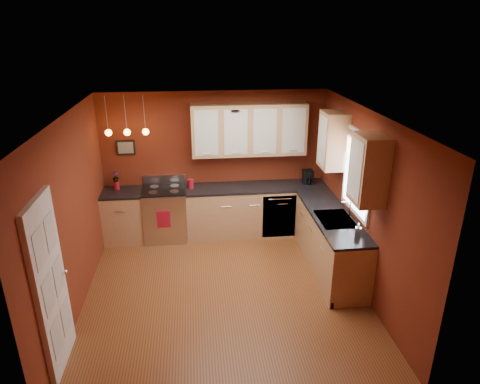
{
  "coord_description": "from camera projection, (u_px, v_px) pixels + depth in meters",
  "views": [
    {
      "loc": [
        -0.37,
        -5.31,
        3.69
      ],
      "look_at": [
        0.34,
        1.0,
        1.16
      ],
      "focal_mm": 32.0,
      "sensor_mm": 36.0,
      "label": 1
    }
  ],
  "objects": [
    {
      "name": "window",
      "position": [
        358.0,
        171.0,
        6.16
      ],
      "size": [
        0.06,
        1.02,
        1.22
      ],
      "color": "white",
      "rests_on": "wall_right"
    },
    {
      "name": "dishwasher_front",
      "position": [
        279.0,
        216.0,
        7.65
      ],
      "size": [
        0.6,
        0.02,
        0.8
      ],
      "primitive_type": "cube",
      "color": "silver",
      "rests_on": "base_cabinets_back_right"
    },
    {
      "name": "soap_pump",
      "position": [
        358.0,
        229.0,
        5.89
      ],
      "size": [
        0.11,
        0.11,
        0.18
      ],
      "primitive_type": "imported",
      "rotation": [
        0.0,
        0.0,
        -0.38
      ],
      "color": "white",
      "rests_on": "counter_right"
    },
    {
      "name": "wall_back",
      "position": [
        215.0,
        163.0,
        7.76
      ],
      "size": [
        4.0,
        0.02,
        2.6
      ],
      "primitive_type": "cube",
      "color": "maroon",
      "rests_on": "floor"
    },
    {
      "name": "upper_cabinets_right",
      "position": [
        349.0,
        153.0,
        6.07
      ],
      "size": [
        0.35,
        1.95,
        0.9
      ],
      "primitive_type": "cube",
      "color": "tan",
      "rests_on": "wall_right"
    },
    {
      "name": "wall_right",
      "position": [
        365.0,
        204.0,
        6.03
      ],
      "size": [
        0.02,
        4.2,
        2.6
      ],
      "primitive_type": "cube",
      "color": "maroon",
      "rests_on": "floor"
    },
    {
      "name": "pendant_lights",
      "position": [
        127.0,
        132.0,
        7.03
      ],
      "size": [
        0.71,
        0.11,
        0.66
      ],
      "color": "gray",
      "rests_on": "ceiling"
    },
    {
      "name": "base_cabinets_right",
      "position": [
        330.0,
        243.0,
        6.73
      ],
      "size": [
        0.6,
        2.1,
        0.9
      ],
      "primitive_type": "cube",
      "color": "tan",
      "rests_on": "floor"
    },
    {
      "name": "wall_left",
      "position": [
        72.0,
        217.0,
        5.62
      ],
      "size": [
        0.02,
        4.2,
        2.6
      ],
      "primitive_type": "cube",
      "color": "maroon",
      "rests_on": "floor"
    },
    {
      "name": "sink",
      "position": [
        335.0,
        220.0,
        6.42
      ],
      "size": [
        0.5,
        0.7,
        0.33
      ],
      "color": "gray",
      "rests_on": "counter_right"
    },
    {
      "name": "coffee_maker",
      "position": [
        308.0,
        177.0,
        7.77
      ],
      "size": [
        0.19,
        0.19,
        0.26
      ],
      "rotation": [
        0.0,
        0.0,
        0.07
      ],
      "color": "black",
      "rests_on": "counter_back_right"
    },
    {
      "name": "counter_back_right",
      "position": [
        257.0,
        187.0,
        7.7
      ],
      "size": [
        2.54,
        0.62,
        0.04
      ],
      "primitive_type": "cube",
      "color": "black",
      "rests_on": "base_cabinets_back_right"
    },
    {
      "name": "red_vase",
      "position": [
        117.0,
        185.0,
        7.51
      ],
      "size": [
        0.1,
        0.1,
        0.15
      ],
      "primitive_type": "cylinder",
      "color": "maroon",
      "rests_on": "counter_back_left"
    },
    {
      "name": "floor",
      "position": [
        225.0,
        291.0,
        6.31
      ],
      "size": [
        4.2,
        4.2,
        0.0
      ],
      "primitive_type": "plane",
      "color": "brown",
      "rests_on": "ground"
    },
    {
      "name": "door_left_wall",
      "position": [
        51.0,
        287.0,
        4.62
      ],
      "size": [
        0.12,
        0.82,
        2.05
      ],
      "color": "white",
      "rests_on": "floor"
    },
    {
      "name": "dish_towel",
      "position": [
        163.0,
        219.0,
        7.37
      ],
      "size": [
        0.23,
        0.02,
        0.31
      ],
      "primitive_type": "cube",
      "color": "maroon",
      "rests_on": "gas_range"
    },
    {
      "name": "wall_front",
      "position": [
        241.0,
        304.0,
        3.89
      ],
      "size": [
        4.0,
        0.02,
        2.6
      ],
      "primitive_type": "cube",
      "color": "maroon",
      "rests_on": "floor"
    },
    {
      "name": "base_cabinets_back_right",
      "position": [
        256.0,
        211.0,
        7.88
      ],
      "size": [
        2.54,
        0.6,
        0.9
      ],
      "primitive_type": "cube",
      "color": "tan",
      "rests_on": "floor"
    },
    {
      "name": "gas_range",
      "position": [
        166.0,
        213.0,
        7.7
      ],
      "size": [
        0.76,
        0.64,
        1.11
      ],
      "color": "silver",
      "rests_on": "floor"
    },
    {
      "name": "red_canister",
      "position": [
        191.0,
        184.0,
        7.56
      ],
      "size": [
        0.11,
        0.11,
        0.17
      ],
      "color": "maroon",
      "rests_on": "counter_back_right"
    },
    {
      "name": "counter_right",
      "position": [
        332.0,
        216.0,
        6.56
      ],
      "size": [
        0.62,
        2.1,
        0.04
      ],
      "primitive_type": "cube",
      "color": "black",
      "rests_on": "base_cabinets_right"
    },
    {
      "name": "flowers",
      "position": [
        116.0,
        177.0,
        7.45
      ],
      "size": [
        0.11,
        0.11,
        0.2
      ],
      "primitive_type": "imported",
      "rotation": [
        0.0,
        0.0,
        -0.04
      ],
      "color": "maroon",
      "rests_on": "red_vase"
    },
    {
      "name": "base_cabinets_back_left",
      "position": [
        125.0,
        217.0,
        7.63
      ],
      "size": [
        0.7,
        0.6,
        0.9
      ],
      "primitive_type": "cube",
      "color": "tan",
      "rests_on": "floor"
    },
    {
      "name": "ceiling",
      "position": [
        222.0,
        116.0,
        5.34
      ],
      "size": [
        4.0,
        4.2,
        0.02
      ],
      "primitive_type": "cube",
      "color": "silver",
      "rests_on": "wall_back"
    },
    {
      "name": "wall_picture",
      "position": [
        126.0,
        148.0,
        7.46
      ],
      "size": [
        0.32,
        0.03,
        0.26
      ],
      "primitive_type": "cube",
      "color": "black",
      "rests_on": "wall_back"
    },
    {
      "name": "counter_back_left",
      "position": [
        122.0,
        192.0,
        7.46
      ],
      "size": [
        0.7,
        0.62,
        0.04
      ],
      "primitive_type": "cube",
      "color": "black",
      "rests_on": "base_cabinets_back_left"
    },
    {
      "name": "upper_cabinets_back",
      "position": [
        249.0,
        130.0,
        7.42
      ],
      "size": [
        2.0,
        0.35,
        0.9
      ],
      "primitive_type": "cube",
      "color": "tan",
      "rests_on": "wall_back"
    }
  ]
}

